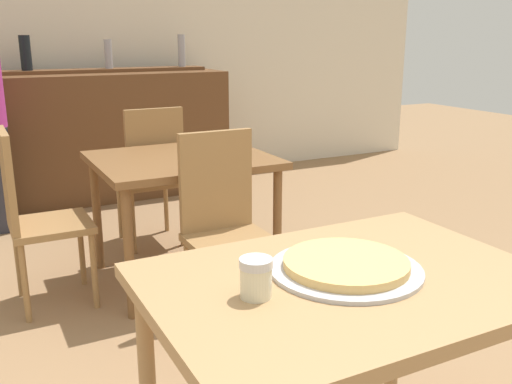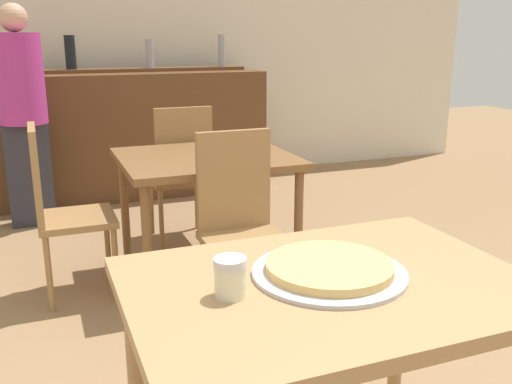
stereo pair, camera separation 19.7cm
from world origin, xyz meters
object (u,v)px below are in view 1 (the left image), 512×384
at_px(pizza_tray, 346,266).
at_px(cheese_shaker, 256,278).
at_px(chair_far_side_front, 224,218).
at_px(chair_far_side_left, 32,209).
at_px(chair_far_side_back, 152,169).

distance_m(pizza_tray, cheese_shaker, 0.29).
xyz_separation_m(chair_far_side_front, chair_far_side_left, (-0.82, 0.59, 0.00)).
bearing_deg(chair_far_side_left, chair_far_side_front, -125.62).
height_order(chair_far_side_back, cheese_shaker, chair_far_side_back).
height_order(chair_far_side_left, cheese_shaker, chair_far_side_left).
bearing_deg(chair_far_side_front, chair_far_side_back, 90.00).
distance_m(chair_far_side_front, chair_far_side_back, 1.18).
height_order(chair_far_side_front, pizza_tray, chair_far_side_front).
xyz_separation_m(chair_far_side_back, pizza_tray, (-0.20, -2.43, 0.26)).
distance_m(chair_far_side_left, cheese_shaker, 1.92).
bearing_deg(chair_far_side_left, cheese_shaker, -169.89).
bearing_deg(chair_far_side_back, chair_far_side_front, 90.00).
bearing_deg(chair_far_side_left, chair_far_side_back, -54.38).
relative_size(chair_far_side_back, cheese_shaker, 9.46).
xyz_separation_m(chair_far_side_back, chair_far_side_left, (-0.82, -0.59, 0.00)).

